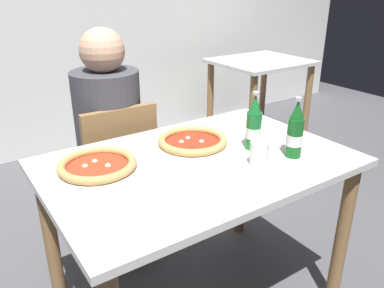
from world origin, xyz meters
TOP-DOWN VIEW (x-y plane):
  - dining_table_main at (0.00, 0.00)m, footprint 1.20×0.80m
  - chair_behind_table at (-0.11, 0.61)m, footprint 0.41×0.41m
  - diner_seated at (-0.11, 0.66)m, footprint 0.34×0.34m
  - dining_table_background at (1.66, 1.40)m, footprint 0.80×0.70m
  - pizza_margherita_near at (0.05, 0.12)m, footprint 0.32×0.32m
  - pizza_marinara_far at (-0.37, 0.13)m, footprint 0.32×0.32m
  - beer_bottle_left at (0.34, -0.19)m, footprint 0.07×0.07m
  - beer_bottle_center at (0.25, -0.03)m, footprint 0.07×0.07m
  - napkin_with_cutlery at (-0.22, -0.14)m, footprint 0.18×0.19m
  - paper_cup at (0.16, -0.17)m, footprint 0.07×0.07m

SIDE VIEW (x-z plane):
  - chair_behind_table at x=-0.11m, z-range 0.06..0.91m
  - diner_seated at x=-0.11m, z-range -0.02..1.19m
  - dining_table_background at x=1.66m, z-range 0.22..0.97m
  - dining_table_main at x=0.00m, z-range 0.26..1.01m
  - napkin_with_cutlery at x=-0.22m, z-range 0.75..0.76m
  - pizza_margherita_near at x=0.05m, z-range 0.75..0.79m
  - pizza_marinara_far at x=-0.37m, z-range 0.75..0.79m
  - paper_cup at x=0.16m, z-range 0.75..0.84m
  - beer_bottle_left at x=0.34m, z-range 0.73..0.98m
  - beer_bottle_center at x=0.25m, z-range 0.73..0.98m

